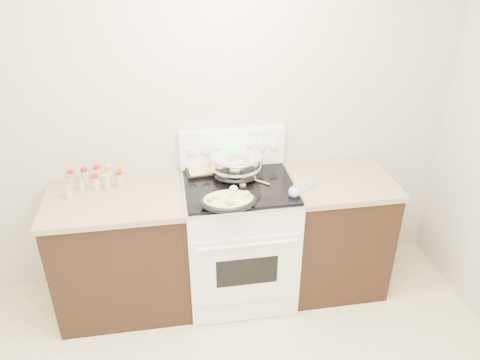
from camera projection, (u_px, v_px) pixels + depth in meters
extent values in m
cube|color=beige|center=(181.00, 112.00, 3.26)|extent=(4.00, 0.05, 2.70)
cube|color=black|center=(124.00, 254.00, 3.33)|extent=(0.90, 0.64, 0.88)
cube|color=brown|center=(116.00, 199.00, 3.11)|extent=(0.93, 0.67, 0.04)
cube|color=black|center=(333.00, 233.00, 3.55)|extent=(0.70, 0.64, 0.88)
cube|color=brown|center=(340.00, 180.00, 3.33)|extent=(0.73, 0.67, 0.04)
cube|color=white|center=(239.00, 241.00, 3.43)|extent=(0.76, 0.66, 0.92)
cube|color=white|center=(247.00, 271.00, 3.14)|extent=(0.70, 0.01, 0.55)
cube|color=black|center=(247.00, 272.00, 3.13)|extent=(0.42, 0.01, 0.22)
cylinder|color=white|center=(248.00, 245.00, 2.99)|extent=(0.65, 0.02, 0.02)
cube|color=white|center=(246.00, 312.00, 3.32)|extent=(0.70, 0.01, 0.14)
cube|color=silver|center=(239.00, 186.00, 3.20)|extent=(0.78, 0.68, 0.01)
cube|color=black|center=(239.00, 184.00, 3.20)|extent=(0.74, 0.64, 0.01)
cube|color=white|center=(232.00, 147.00, 3.38)|extent=(0.76, 0.07, 0.28)
cylinder|color=white|center=(191.00, 151.00, 3.29)|extent=(0.06, 0.02, 0.06)
cylinder|color=white|center=(205.00, 150.00, 3.31)|extent=(0.06, 0.02, 0.06)
cylinder|color=white|center=(261.00, 146.00, 3.36)|extent=(0.06, 0.02, 0.06)
cylinder|color=white|center=(274.00, 145.00, 3.38)|extent=(0.06, 0.02, 0.06)
cube|color=#19E533|center=(233.00, 148.00, 3.34)|extent=(0.09, 0.00, 0.04)
cube|color=silver|center=(222.00, 149.00, 3.33)|extent=(0.05, 0.00, 0.05)
cube|color=silver|center=(244.00, 147.00, 3.35)|extent=(0.05, 0.00, 0.05)
ellipsoid|color=silver|center=(236.00, 167.00, 3.26)|extent=(0.47, 0.47, 0.21)
cylinder|color=silver|center=(236.00, 175.00, 3.29)|extent=(0.20, 0.20, 0.01)
torus|color=silver|center=(236.00, 156.00, 3.21)|extent=(0.37, 0.37, 0.02)
cylinder|color=silver|center=(236.00, 164.00, 3.24)|extent=(0.34, 0.34, 0.12)
cylinder|color=brown|center=(236.00, 158.00, 3.22)|extent=(0.32, 0.32, 0.00)
cube|color=beige|center=(240.00, 152.00, 3.28)|extent=(0.04, 0.04, 0.03)
cube|color=beige|center=(237.00, 152.00, 3.28)|extent=(0.04, 0.04, 0.02)
cube|color=beige|center=(240.00, 162.00, 3.14)|extent=(0.03, 0.03, 0.03)
cube|color=beige|center=(252.00, 161.00, 3.16)|extent=(0.03, 0.03, 0.03)
cube|color=beige|center=(237.00, 156.00, 3.23)|extent=(0.04, 0.04, 0.03)
cube|color=beige|center=(234.00, 166.00, 3.10)|extent=(0.03, 0.03, 0.02)
cube|color=beige|center=(242.00, 157.00, 3.21)|extent=(0.04, 0.04, 0.03)
cube|color=beige|center=(240.00, 162.00, 3.15)|extent=(0.04, 0.04, 0.03)
cube|color=beige|center=(224.00, 161.00, 3.16)|extent=(0.03, 0.03, 0.03)
cube|color=beige|center=(244.00, 156.00, 3.23)|extent=(0.04, 0.04, 0.03)
cube|color=beige|center=(250.00, 157.00, 3.22)|extent=(0.03, 0.03, 0.02)
cube|color=beige|center=(239.00, 163.00, 3.13)|extent=(0.03, 0.03, 0.02)
cube|color=beige|center=(238.00, 150.00, 3.32)|extent=(0.03, 0.03, 0.02)
ellipsoid|color=black|center=(228.00, 201.00, 2.92)|extent=(0.37, 0.26, 0.08)
ellipsoid|color=#D2C970|center=(228.00, 200.00, 2.91)|extent=(0.33, 0.24, 0.06)
sphere|color=#D2C970|center=(216.00, 196.00, 2.88)|extent=(0.05, 0.05, 0.05)
sphere|color=#D2C970|center=(210.00, 199.00, 2.86)|extent=(0.04, 0.04, 0.04)
sphere|color=#D2C970|center=(218.00, 197.00, 2.88)|extent=(0.05, 0.05, 0.05)
sphere|color=#D2C970|center=(231.00, 202.00, 2.83)|extent=(0.05, 0.05, 0.05)
sphere|color=#D2C970|center=(247.00, 194.00, 2.91)|extent=(0.05, 0.05, 0.05)
sphere|color=#D2C970|center=(234.00, 190.00, 2.95)|extent=(0.06, 0.06, 0.06)
sphere|color=#D2C970|center=(232.00, 195.00, 2.89)|extent=(0.04, 0.04, 0.04)
sphere|color=#D2C970|center=(228.00, 201.00, 2.83)|extent=(0.04, 0.04, 0.04)
cube|color=black|center=(213.00, 167.00, 3.39)|extent=(0.43, 0.31, 0.02)
cube|color=#D2C970|center=(213.00, 166.00, 3.38)|extent=(0.38, 0.27, 0.02)
sphere|color=#D2C970|center=(205.00, 166.00, 3.35)|extent=(0.04, 0.04, 0.04)
sphere|color=#D2C970|center=(193.00, 171.00, 3.28)|extent=(0.04, 0.04, 0.04)
sphere|color=#D2C970|center=(225.00, 169.00, 3.31)|extent=(0.03, 0.03, 0.03)
sphere|color=#D2C970|center=(222.00, 167.00, 3.33)|extent=(0.04, 0.04, 0.04)
sphere|color=#D2C970|center=(213.00, 164.00, 3.37)|extent=(0.05, 0.05, 0.05)
sphere|color=#D2C970|center=(217.00, 160.00, 3.44)|extent=(0.03, 0.03, 0.03)
sphere|color=#D2C970|center=(200.00, 166.00, 3.35)|extent=(0.04, 0.04, 0.04)
sphere|color=#D2C970|center=(217.00, 169.00, 3.30)|extent=(0.04, 0.04, 0.04)
sphere|color=#D2C970|center=(210.00, 161.00, 3.43)|extent=(0.04, 0.04, 0.04)
sphere|color=#D2C970|center=(209.00, 166.00, 3.36)|extent=(0.03, 0.03, 0.03)
cylinder|color=#AB754E|center=(252.00, 179.00, 3.24)|extent=(0.22, 0.20, 0.01)
sphere|color=#AB754E|center=(243.00, 185.00, 3.16)|extent=(0.04, 0.04, 0.04)
sphere|color=#8FB8D5|center=(294.00, 192.00, 3.04)|extent=(0.08, 0.08, 0.08)
cylinder|color=#8FB8D5|center=(304.00, 183.00, 3.10)|extent=(0.20, 0.16, 0.07)
cylinder|color=#BFB28C|center=(71.00, 179.00, 3.21)|extent=(0.04, 0.04, 0.09)
cylinder|color=#B21414|center=(70.00, 172.00, 3.19)|extent=(0.05, 0.05, 0.02)
cylinder|color=#BFB28C|center=(85.00, 178.00, 3.21)|extent=(0.04, 0.04, 0.10)
cylinder|color=#B21414|center=(84.00, 170.00, 3.18)|extent=(0.05, 0.05, 0.02)
cylinder|color=#BFB28C|center=(98.00, 176.00, 3.23)|extent=(0.04, 0.04, 0.11)
cylinder|color=#B21414|center=(96.00, 167.00, 3.20)|extent=(0.05, 0.05, 0.02)
cylinder|color=#BFB28C|center=(110.00, 175.00, 3.24)|extent=(0.04, 0.04, 0.11)
cylinder|color=gold|center=(109.00, 166.00, 3.21)|extent=(0.05, 0.05, 0.02)
cylinder|color=#BFB28C|center=(122.00, 174.00, 3.26)|extent=(0.04, 0.04, 0.10)
cylinder|color=gold|center=(121.00, 166.00, 3.23)|extent=(0.04, 0.04, 0.02)
cylinder|color=#BFB28C|center=(70.00, 185.00, 3.12)|extent=(0.04, 0.04, 0.11)
cylinder|color=#B2B2B7|center=(68.00, 177.00, 3.09)|extent=(0.04, 0.04, 0.02)
cylinder|color=#BFB28C|center=(81.00, 185.00, 3.14)|extent=(0.04, 0.04, 0.09)
cylinder|color=#B2B2B7|center=(80.00, 177.00, 3.11)|extent=(0.04, 0.04, 0.02)
cylinder|color=#BFB28C|center=(96.00, 184.00, 3.15)|extent=(0.04, 0.04, 0.09)
cylinder|color=#B21414|center=(95.00, 176.00, 3.12)|extent=(0.04, 0.04, 0.02)
cylinder|color=#BFB28C|center=(107.00, 183.00, 3.16)|extent=(0.05, 0.05, 0.09)
cylinder|color=gold|center=(106.00, 176.00, 3.13)|extent=(0.05, 0.05, 0.02)
cylinder|color=#BFB28C|center=(120.00, 181.00, 3.17)|extent=(0.04, 0.04, 0.11)
cylinder|color=#B21414|center=(119.00, 173.00, 3.13)|extent=(0.04, 0.04, 0.02)
cylinder|color=#BFB28C|center=(68.00, 191.00, 3.04)|extent=(0.04, 0.04, 0.11)
cylinder|color=#B2B2B7|center=(66.00, 182.00, 3.01)|extent=(0.05, 0.05, 0.02)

